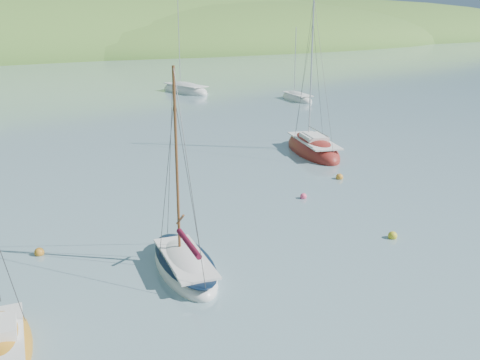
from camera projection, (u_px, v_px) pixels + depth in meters
ground at (335, 276)px, 22.09m from camera, size 700.00×700.00×0.00m
daysailer_white at (185, 266)px, 22.57m from camera, size 3.40×6.25×9.10m
sloop_red at (313, 150)px, 42.36m from camera, size 5.90×9.10×12.75m
sailboat_yellow at (2, 345)px, 17.21m from camera, size 2.78×5.03×6.31m
distant_sloop_b at (185, 91)px, 76.39m from camera, size 4.45×9.93×13.70m
distant_sloop_d at (297, 99)px, 69.38m from camera, size 4.03×7.34×9.94m
mooring_buoys at (267, 218)px, 28.22m from camera, size 20.09×9.15×0.48m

